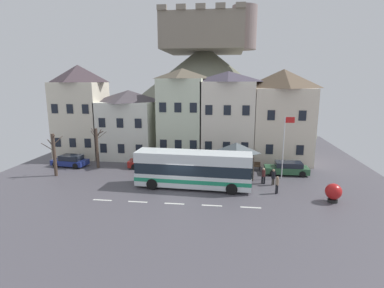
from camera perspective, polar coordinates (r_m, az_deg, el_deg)
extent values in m
cube|color=#4F4C53|center=(26.95, -2.36, -9.12)|extent=(40.00, 60.00, 0.06)
cube|color=silver|center=(26.31, -16.52, -10.08)|extent=(1.60, 0.20, 0.01)
cube|color=silver|center=(25.30, -10.17, -10.66)|extent=(1.60, 0.20, 0.01)
cube|color=silver|center=(24.61, -3.35, -11.14)|extent=(1.60, 0.20, 0.01)
cube|color=silver|center=(24.28, 3.77, -11.48)|extent=(1.60, 0.20, 0.01)
cube|color=silver|center=(24.32, 10.99, -11.64)|extent=(1.60, 0.20, 0.01)
cube|color=beige|center=(41.25, -20.11, 4.29)|extent=(5.78, 5.14, 9.42)
pyramid|color=#43363C|center=(40.97, -20.69, 12.30)|extent=(5.78, 5.14, 2.11)
cube|color=black|center=(40.31, -23.97, 0.29)|extent=(0.80, 0.06, 1.10)
cube|color=black|center=(39.35, -21.56, 0.22)|extent=(0.80, 0.06, 1.10)
cube|color=black|center=(38.47, -19.04, 0.16)|extent=(0.80, 0.06, 1.10)
cube|color=black|center=(39.77, -24.46, 6.08)|extent=(0.80, 0.06, 1.10)
cube|color=black|center=(38.80, -22.02, 6.16)|extent=(0.80, 0.06, 1.10)
cube|color=black|center=(37.90, -19.46, 6.23)|extent=(0.80, 0.06, 1.10)
cube|color=silver|center=(39.80, -11.62, 2.81)|extent=(6.60, 6.82, 7.06)
pyramid|color=#433D42|center=(39.38, -11.88, 8.89)|extent=(6.60, 6.82, 1.39)
cube|color=black|center=(37.77, -16.33, -0.75)|extent=(0.80, 0.06, 1.10)
cube|color=black|center=(36.96, -13.20, -0.85)|extent=(0.80, 0.06, 1.10)
cube|color=black|center=(36.26, -9.93, -0.96)|extent=(0.80, 0.06, 1.10)
cube|color=black|center=(37.25, -16.60, 3.87)|extent=(0.80, 0.06, 1.10)
cube|color=black|center=(36.43, -13.42, 3.87)|extent=(0.80, 0.06, 1.10)
cube|color=black|center=(35.72, -10.11, 3.85)|extent=(0.80, 0.06, 1.10)
cube|color=beige|center=(37.83, -1.81, 4.72)|extent=(5.26, 6.53, 9.85)
pyramid|color=brown|center=(37.55, -1.86, 13.15)|extent=(5.26, 6.53, 1.24)
cube|color=black|center=(35.38, -5.41, -0.04)|extent=(0.80, 0.06, 1.10)
cube|color=black|center=(35.04, -2.61, -0.12)|extent=(0.80, 0.06, 1.10)
cube|color=black|center=(34.80, 0.23, -0.19)|extent=(0.80, 0.06, 1.10)
cube|color=black|center=(34.76, -5.55, 6.88)|extent=(0.80, 0.06, 1.10)
cube|color=black|center=(34.42, -2.68, 6.88)|extent=(0.80, 0.06, 1.10)
cube|color=black|center=(34.16, 0.24, 6.85)|extent=(0.80, 0.06, 1.10)
cube|color=silver|center=(37.04, 6.65, 4.22)|extent=(6.14, 5.79, 9.50)
pyramid|color=#413B49|center=(36.72, 6.85, 12.54)|extent=(6.14, 5.79, 1.21)
cube|color=black|center=(34.65, 3.11, -0.40)|extent=(0.80, 0.06, 1.10)
cube|color=black|center=(34.58, 6.50, -0.49)|extent=(0.80, 0.06, 1.10)
cube|color=black|center=(34.62, 9.88, -0.57)|extent=(0.80, 0.06, 1.10)
cube|color=black|center=(34.02, 3.19, 6.42)|extent=(0.80, 0.06, 1.10)
cube|color=black|center=(33.94, 6.66, 6.34)|extent=(0.80, 0.06, 1.10)
cube|color=black|center=(33.99, 10.13, 6.25)|extent=(0.80, 0.06, 1.10)
cube|color=beige|center=(38.03, 16.39, 3.47)|extent=(6.60, 6.69, 8.78)
pyramid|color=brown|center=(37.67, 16.88, 11.72)|extent=(6.60, 6.69, 2.16)
cube|color=black|center=(34.91, 14.37, -0.96)|extent=(0.80, 0.06, 1.10)
cube|color=black|center=(35.48, 19.65, -1.08)|extent=(0.80, 0.06, 1.10)
cube|color=black|center=(34.29, 14.69, 5.27)|extent=(0.80, 0.06, 1.10)
cube|color=black|center=(34.88, 20.09, 5.04)|extent=(0.80, 0.06, 1.10)
cone|color=#6B6C5A|center=(60.19, 2.24, 10.42)|extent=(42.55, 42.55, 16.27)
cube|color=gray|center=(60.76, 2.32, 19.78)|extent=(14.57, 14.57, 6.12)
cylinder|color=gray|center=(57.06, 9.81, 20.72)|extent=(4.32, 4.32, 7.24)
cube|color=gray|center=(55.23, -5.72, 24.22)|extent=(1.62, 0.70, 0.84)
cube|color=gray|center=(54.64, -2.08, 24.40)|extent=(1.62, 0.70, 0.84)
cube|color=gray|center=(54.24, 1.64, 24.50)|extent=(1.62, 0.70, 0.84)
cube|color=gray|center=(54.03, 5.40, 24.50)|extent=(1.62, 0.70, 0.84)
cube|color=gray|center=(54.01, 9.17, 24.42)|extent=(1.62, 0.70, 0.84)
cube|color=silver|center=(27.78, 0.22, -6.56)|extent=(10.54, 2.91, 1.17)
cube|color=#1E8C60|center=(27.76, 0.22, -6.45)|extent=(10.56, 2.93, 0.36)
cube|color=#19232D|center=(27.46, 0.23, -4.42)|extent=(10.44, 2.86, 0.99)
cube|color=silver|center=(27.21, 0.23, -2.49)|extent=(10.54, 2.91, 0.93)
cube|color=#19232D|center=(27.11, 11.24, -4.87)|extent=(0.16, 2.02, 0.95)
cylinder|color=black|center=(28.64, 7.68, -6.81)|extent=(1.01, 0.33, 1.00)
cylinder|color=black|center=(26.47, 7.47, -8.39)|extent=(1.01, 0.33, 1.00)
cylinder|color=black|center=(29.72, -6.20, -6.08)|extent=(1.01, 0.33, 1.00)
cylinder|color=black|center=(27.63, -7.52, -7.51)|extent=(1.01, 0.33, 1.00)
cylinder|color=#473D33|center=(33.13, 5.32, -2.92)|extent=(0.14, 0.14, 2.40)
cylinder|color=#473D33|center=(33.20, 11.03, -3.05)|extent=(0.14, 0.14, 2.40)
cylinder|color=#473D33|center=(29.95, 5.11, -4.51)|extent=(0.14, 0.14, 2.40)
cylinder|color=#473D33|center=(30.03, 11.44, -4.66)|extent=(0.14, 0.14, 2.40)
pyramid|color=#4B555A|center=(31.11, 8.32, -0.68)|extent=(3.60, 3.60, 1.06)
cube|color=#2B5837|center=(33.20, 17.32, -4.63)|extent=(4.44, 1.73, 0.64)
cube|color=#1E232D|center=(33.09, 17.76, -3.68)|extent=(2.66, 1.52, 0.52)
cylinder|color=black|center=(32.24, 14.98, -5.32)|extent=(0.64, 0.20, 0.64)
cylinder|color=black|center=(33.80, 14.62, -4.51)|extent=(0.64, 0.20, 0.64)
cylinder|color=black|center=(32.78, 20.08, -5.36)|extent=(0.64, 0.20, 0.64)
cylinder|color=black|center=(34.32, 19.48, -4.56)|extent=(0.64, 0.20, 0.64)
cube|color=navy|center=(37.43, -22.00, -3.18)|extent=(4.12, 2.26, 0.58)
cube|color=#1E232D|center=(37.18, -21.82, -2.38)|extent=(2.53, 1.85, 0.53)
cylinder|color=black|center=(37.59, -24.34, -3.55)|extent=(0.66, 0.28, 0.64)
cylinder|color=black|center=(38.89, -22.79, -2.93)|extent=(0.66, 0.28, 0.64)
cylinder|color=black|center=(36.05, -21.10, -3.90)|extent=(0.66, 0.28, 0.64)
cylinder|color=black|center=(37.41, -19.60, -3.24)|extent=(0.66, 0.28, 0.64)
cube|color=maroon|center=(34.44, -8.24, -3.60)|extent=(4.48, 2.18, 0.67)
cube|color=#1E232D|center=(34.33, -8.63, -2.65)|extent=(2.74, 1.80, 0.50)
cylinder|color=black|center=(35.09, -5.70, -3.57)|extent=(0.66, 0.26, 0.64)
cylinder|color=black|center=(33.48, -6.05, -4.33)|extent=(0.66, 0.26, 0.64)
cylinder|color=black|center=(35.55, -10.28, -3.50)|extent=(0.66, 0.26, 0.64)
cylinder|color=black|center=(33.97, -10.85, -4.25)|extent=(0.66, 0.26, 0.64)
cylinder|color=black|center=(27.39, 15.58, -8.22)|extent=(0.16, 0.16, 0.83)
cylinder|color=black|center=(27.55, 15.76, -8.11)|extent=(0.16, 0.16, 0.83)
cylinder|color=#7F6B56|center=(27.26, 15.75, -6.87)|extent=(0.29, 0.29, 0.58)
sphere|color=#9E7A60|center=(27.14, 15.79, -6.08)|extent=(0.20, 0.20, 0.20)
cylinder|color=#38332D|center=(29.47, 14.88, -6.86)|extent=(0.13, 0.13, 0.71)
cylinder|color=#38332D|center=(29.64, 15.14, -6.77)|extent=(0.13, 0.13, 0.71)
cylinder|color=black|center=(29.36, 15.08, -5.64)|extent=(0.36, 0.36, 0.65)
sphere|color=#9E7A60|center=(29.23, 15.12, -4.81)|extent=(0.23, 0.23, 0.23)
cylinder|color=black|center=(29.83, 8.55, -6.36)|extent=(0.17, 0.17, 0.72)
cylinder|color=black|center=(29.92, 8.89, -6.31)|extent=(0.17, 0.17, 0.72)
cylinder|color=#232B38|center=(29.68, 8.76, -5.13)|extent=(0.31, 0.31, 0.70)
sphere|color=#D1AD89|center=(29.55, 8.79, -4.27)|extent=(0.23, 0.23, 0.23)
cylinder|color=black|center=(29.70, 13.46, -6.60)|extent=(0.17, 0.17, 0.75)
cylinder|color=black|center=(29.74, 13.08, -6.56)|extent=(0.17, 0.17, 0.75)
cylinder|color=#512323|center=(29.53, 13.33, -5.41)|extent=(0.32, 0.32, 0.62)
sphere|color=#D1AD89|center=(29.41, 13.37, -4.62)|extent=(0.23, 0.23, 0.23)
cube|color=brown|center=(33.90, 11.36, -4.07)|extent=(1.66, 0.45, 0.08)
cube|color=brown|center=(34.05, 11.35, -3.62)|extent=(1.66, 0.06, 0.40)
cube|color=#2D2D33|center=(33.91, 10.07, -4.41)|extent=(0.08, 0.36, 0.45)
cube|color=#2D2D33|center=(34.03, 12.61, -4.46)|extent=(0.08, 0.36, 0.45)
cylinder|color=silver|center=(30.99, 16.81, -0.74)|extent=(0.10, 0.10, 6.26)
cube|color=red|center=(30.61, 17.96, 4.33)|extent=(0.90, 0.03, 0.56)
cylinder|color=black|center=(27.32, 24.95, -9.62)|extent=(0.78, 0.78, 0.25)
sphere|color=#B21919|center=(27.06, 25.09, -8.10)|extent=(1.29, 1.29, 1.29)
cylinder|color=#47382D|center=(33.85, -24.49, -1.91)|extent=(0.33, 0.33, 4.38)
cylinder|color=#47382D|center=(33.90, -23.91, 0.64)|extent=(0.52, 1.13, 0.79)
cylinder|color=#47382D|center=(33.11, -24.61, 1.22)|extent=(0.64, 0.62, 0.53)
cylinder|color=#47382D|center=(33.79, -25.09, 0.15)|extent=(0.69, 0.16, 0.77)
cylinder|color=#47382D|center=(33.73, -25.55, -0.51)|extent=(1.07, 0.55, 0.92)
cylinder|color=#47382D|center=(35.30, -17.44, -0.78)|extent=(0.32, 0.32, 4.46)
cylinder|color=#47382D|center=(34.69, -17.00, 1.96)|extent=(0.99, 0.33, 0.58)
cylinder|color=#47382D|center=(35.14, -17.98, 2.06)|extent=(0.61, 0.20, 0.92)
cylinder|color=#47382D|center=(35.28, -16.68, 1.55)|extent=(0.87, 0.98, 0.79)
cylinder|color=#47382D|center=(35.09, -17.14, 1.79)|extent=(0.56, 0.50, 1.02)
cylinder|color=#47382D|center=(35.18, -18.04, 1.64)|extent=(0.69, 0.13, 0.98)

